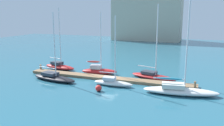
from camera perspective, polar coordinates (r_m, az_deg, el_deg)
ground_plane at (r=34.04m, az=-1.19°, el=-3.95°), size 120.00×120.00×0.00m
dock_pier at (r=33.99m, az=-1.20°, el=-3.64°), size 24.53×1.66×0.37m
dock_piling_near_end at (r=40.27m, az=-16.69°, el=-1.14°), size 0.28×0.28×1.12m
dock_piling_far_end at (r=30.95m, az=19.22°, el=-5.17°), size 0.28×0.28×1.12m
sailboat_0 at (r=41.15m, az=-12.47°, el=-0.68°), size 6.30×2.92×10.11m
sailboat_1 at (r=34.46m, az=-13.78°, el=-3.28°), size 7.45×3.20×9.37m
sailboat_2 at (r=36.82m, az=-3.17°, el=-1.74°), size 5.71×2.92×9.46m
sailboat_3 at (r=31.02m, az=0.17°, el=-4.53°), size 5.29×1.39×8.99m
sailboat_4 at (r=34.81m, az=9.74°, el=-2.94°), size 7.06×3.55×10.52m
sailboat_5 at (r=28.85m, az=15.84°, el=-6.13°), size 8.78×3.36×12.32m
mooring_buoy_red at (r=28.95m, az=-3.24°, el=-6.04°), size 0.77×0.77×0.77m
harbor_building_distant at (r=85.02m, az=8.45°, el=10.49°), size 22.96×10.82×14.81m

